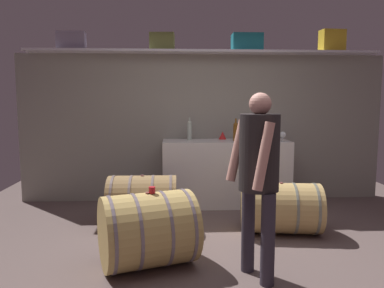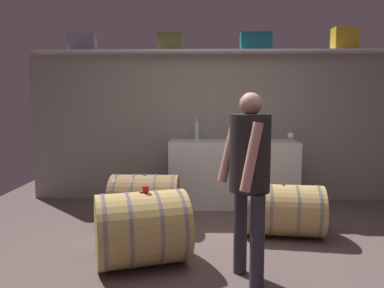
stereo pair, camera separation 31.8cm
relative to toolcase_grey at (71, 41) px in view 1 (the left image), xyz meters
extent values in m
cube|color=#604F4D|center=(1.84, -1.52, -2.30)|extent=(6.52, 7.65, 0.02)
cube|color=gray|center=(1.84, 0.15, -1.22)|extent=(5.32, 0.10, 2.14)
cube|color=silver|center=(1.84, 0.00, -0.14)|extent=(4.89, 0.40, 0.03)
cube|color=gray|center=(0.00, 0.00, 0.00)|extent=(0.39, 0.22, 0.24)
cube|color=olive|center=(1.25, 0.00, 0.00)|extent=(0.35, 0.25, 0.24)
cube|color=#1A717E|center=(2.44, 0.00, 0.00)|extent=(0.43, 0.27, 0.24)
cube|color=yellow|center=(3.67, 0.00, 0.03)|extent=(0.35, 0.21, 0.31)
cube|color=white|center=(2.13, -0.19, -1.83)|extent=(1.76, 0.57, 0.92)
cylinder|color=beige|center=(1.62, -0.11, -1.26)|extent=(0.07, 0.07, 0.23)
sphere|color=beige|center=(1.62, -0.11, -1.13)|extent=(0.06, 0.06, 0.06)
cylinder|color=beige|center=(1.62, -0.11, -1.09)|extent=(0.02, 0.02, 0.07)
cylinder|color=brown|center=(2.25, -0.27, -1.27)|extent=(0.07, 0.07, 0.21)
sphere|color=brown|center=(2.25, -0.27, -1.15)|extent=(0.07, 0.07, 0.07)
cylinder|color=brown|center=(2.25, -0.27, -1.10)|extent=(0.02, 0.02, 0.08)
cylinder|color=white|center=(2.88, -0.38, -1.37)|extent=(0.06, 0.06, 0.00)
cylinder|color=white|center=(2.88, -0.38, -1.34)|extent=(0.01, 0.01, 0.06)
sphere|color=white|center=(2.88, -0.38, -1.28)|extent=(0.09, 0.09, 0.09)
sphere|color=maroon|center=(2.88, -0.38, -1.29)|extent=(0.05, 0.05, 0.05)
cone|color=red|center=(2.11, -0.02, -1.32)|extent=(0.11, 0.11, 0.11)
cylinder|color=tan|center=(1.16, -2.13, -1.96)|extent=(0.97, 0.87, 0.66)
cylinder|color=slate|center=(0.84, -2.24, -1.96)|extent=(0.24, 0.64, 0.67)
cylinder|color=slate|center=(1.03, -2.17, -1.96)|extent=(0.24, 0.64, 0.67)
cylinder|color=slate|center=(1.28, -2.09, -1.96)|extent=(0.24, 0.64, 0.67)
cylinder|color=slate|center=(1.47, -2.02, -1.96)|extent=(0.24, 0.64, 0.67)
cylinder|color=#8F4C49|center=(1.16, -2.13, -1.62)|extent=(0.04, 0.04, 0.01)
cylinder|color=tan|center=(2.58, -1.36, -2.01)|extent=(0.92, 0.66, 0.56)
cylinder|color=slate|center=(2.22, -1.32, -2.01)|extent=(0.10, 0.57, 0.57)
cylinder|color=slate|center=(2.44, -1.35, -2.01)|extent=(0.10, 0.57, 0.57)
cylinder|color=slate|center=(2.72, -1.38, -2.01)|extent=(0.10, 0.57, 0.57)
cylinder|color=slate|center=(2.94, -1.41, -2.01)|extent=(0.10, 0.57, 0.57)
cylinder|color=#8C4747|center=(2.58, -1.36, -1.72)|extent=(0.04, 0.04, 0.01)
cylinder|color=olive|center=(1.03, -1.11, -1.98)|extent=(0.79, 0.62, 0.60)
cylinder|color=slate|center=(0.70, -1.10, -1.98)|extent=(0.04, 0.62, 0.62)
cylinder|color=slate|center=(0.90, -1.10, -1.98)|extent=(0.04, 0.62, 0.62)
cylinder|color=slate|center=(1.15, -1.11, -1.98)|extent=(0.04, 0.62, 0.62)
cylinder|color=slate|center=(1.36, -1.11, -1.98)|extent=(0.04, 0.62, 0.62)
cylinder|color=#864C4E|center=(1.03, -1.11, -1.67)|extent=(0.04, 0.04, 0.01)
cylinder|color=red|center=(1.20, -2.13, -1.59)|extent=(0.06, 0.06, 0.05)
cylinder|color=#322C38|center=(2.02, -2.27, -1.91)|extent=(0.11, 0.11, 0.75)
cylinder|color=#322C38|center=(2.13, -2.53, -1.91)|extent=(0.11, 0.11, 0.75)
cylinder|color=black|center=(2.07, -2.40, -1.23)|extent=(0.33, 0.33, 0.62)
sphere|color=tan|center=(2.07, -2.40, -0.84)|extent=(0.18, 0.18, 0.18)
cylinder|color=tan|center=(1.92, -2.26, -1.23)|extent=(0.21, 0.15, 0.52)
cylinder|color=tan|center=(2.06, -2.61, -1.23)|extent=(0.20, 0.14, 0.53)
camera|label=1|loc=(1.37, -5.34, -0.82)|focal=34.85mm
camera|label=2|loc=(1.69, -5.34, -0.82)|focal=34.85mm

